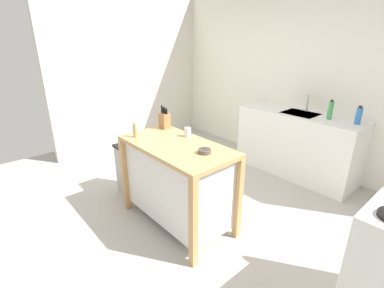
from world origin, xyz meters
The scene contains 13 objects.
ground_plane centered at (0.00, 0.00, 0.00)m, with size 5.82×5.82×0.00m, color #ADA8A0.
wall_back centered at (0.00, 2.22, 1.30)m, with size 4.82×0.10×2.60m, color silver.
wall_left centered at (-2.41, 0.81, 1.30)m, with size 0.10×2.82×2.60m, color silver.
kitchen_island centered at (-0.01, -0.11, 0.49)m, with size 1.19×0.62×0.88m.
knife_block centered at (-0.49, 0.11, 0.97)m, with size 0.11×0.09×0.25m.
bowl_stoneware_deep centered at (0.32, -0.05, 0.90)m, with size 0.12×0.12×0.04m.
drinking_cup centered at (-0.11, 0.12, 0.93)m, with size 0.07×0.07×0.09m.
pepper_grinder centered at (-0.44, -0.30, 0.96)m, with size 0.04×0.04×0.16m.
trash_bin centered at (-0.85, -0.16, 0.32)m, with size 0.36×0.28×0.63m.
sink_counter centered at (0.19, 1.87, 0.44)m, with size 1.62×0.60×0.88m.
sink_faucet centered at (0.19, 2.01, 0.99)m, with size 0.02×0.02×0.22m.
bottle_hand_soap centered at (0.57, 1.84, 1.00)m, with size 0.06×0.06×0.24m.
bottle_spray_cleaner centered at (0.88, 1.88, 0.98)m, with size 0.07×0.07×0.22m.
Camera 1 is at (1.95, -1.63, 1.84)m, focal length 26.04 mm.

